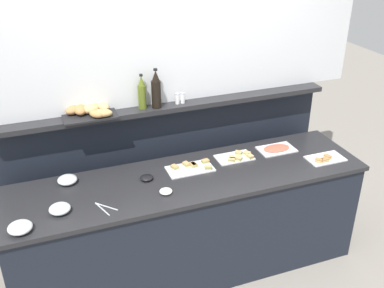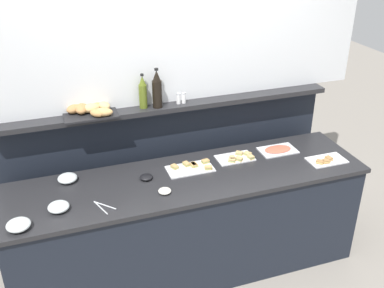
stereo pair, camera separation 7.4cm
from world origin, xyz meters
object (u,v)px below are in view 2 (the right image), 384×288
Objects in this scene: cold_cuts_platter at (278,150)px; glass_bowl_medium at (19,225)px; glass_bowl_large at (67,178)px; sandwich_platter_front at (237,158)px; serving_tongs at (103,206)px; sandwich_platter_rear at (326,160)px; pepper_shaker at (184,98)px; sandwich_platter_side at (191,168)px; condiment_bowl_red at (146,177)px; bread_basket at (91,110)px; glass_bowl_small at (59,207)px; salt_shaker at (179,99)px; condiment_bowl_cream at (165,191)px; olive_oil_bottle at (143,93)px; wine_bottle_dark at (157,90)px.

glass_bowl_medium reaches higher than cold_cuts_platter.
cold_cuts_platter is at bearing -2.66° from glass_bowl_large.
sandwich_platter_front is 1.18m from serving_tongs.
sandwich_platter_rear is 3.47× the size of pepper_shaker.
sandwich_platter_side is 1.17× the size of cold_cuts_platter.
sandwich_platter_side is 0.78m from cold_cuts_platter.
condiment_bowl_red is 0.24× the size of bread_basket.
bread_basket is (-1.45, 0.32, 0.44)m from cold_cuts_platter.
sandwich_platter_front is 0.97× the size of cold_cuts_platter.
condiment_bowl_red is at bearing 19.40° from glass_bowl_medium.
glass_bowl_small is at bearing -167.21° from sandwich_platter_side.
serving_tongs is at bearing -164.42° from sandwich_platter_front.
glass_bowl_small is at bearing -150.54° from salt_shaker.
condiment_bowl_cream is at bearing -157.38° from sandwich_platter_front.
glass_bowl_large is at bearing -166.97° from pepper_shaker.
glass_bowl_medium is (-0.34, -0.47, 0.00)m from glass_bowl_large.
sandwich_platter_rear is 1.44m from condiment_bowl_red.
olive_oil_bottle is at bearing 155.66° from sandwich_platter_rear.
salt_shaker is (-1.04, 0.59, 0.44)m from sandwich_platter_rear.
olive_oil_bottle is 0.41m from bread_basket.
glass_bowl_large is (-1.32, 0.09, 0.01)m from sandwich_platter_front.
cold_cuts_platter is (-0.28, 0.28, -0.00)m from sandwich_platter_rear.
sandwich_platter_side is 4.12× the size of pepper_shaker.
sandwich_platter_rear is at bearing -19.08° from bread_basket.
condiment_bowl_red is 0.31× the size of wine_bottle_dark.
cold_cuts_platter is 3.32× the size of condiment_bowl_cream.
serving_tongs is (-1.51, -0.33, -0.00)m from cold_cuts_platter.
olive_oil_bottle reaches higher than sandwich_platter_front.
wine_bottle_dark is 3.63× the size of salt_shaker.
pepper_shaker reaches higher than cold_cuts_platter.
cold_cuts_platter is 1.81m from glass_bowl_small.
sandwich_platter_side is at bearing 15.49° from glass_bowl_medium.
sandwich_platter_rear is 2.10× the size of glass_bowl_large.
sandwich_platter_side is at bearing -53.07° from olive_oil_bottle.
glass_bowl_large is at bearing -164.35° from wine_bottle_dark.
cold_cuts_platter is 3.53× the size of salt_shaker.
serving_tongs is at bearing -145.35° from condiment_bowl_red.
glass_bowl_medium is (-2.04, -0.39, 0.02)m from cold_cuts_platter.
condiment_bowl_cream reaches higher than cold_cuts_platter.
cold_cuts_platter is 1.15m from condiment_bowl_red.
wine_bottle_dark reaches higher than glass_bowl_small.
wine_bottle_dark is (0.20, 0.37, 0.53)m from condiment_bowl_red.
salt_shaker is (0.94, 0.23, 0.43)m from glass_bowl_large.
salt_shaker is at bearing 87.87° from sandwich_platter_side.
wine_bottle_dark is (-1.22, 0.58, 0.54)m from sandwich_platter_rear.
glass_bowl_large is 1.56× the size of condiment_bowl_cream.
glass_bowl_large is at bearing 75.67° from glass_bowl_small.
wine_bottle_dark is 0.79× the size of bread_basket.
sandwich_platter_side is at bearing 41.86° from condiment_bowl_cream.
olive_oil_bottle is (-1.05, 0.32, 0.52)m from cold_cuts_platter.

